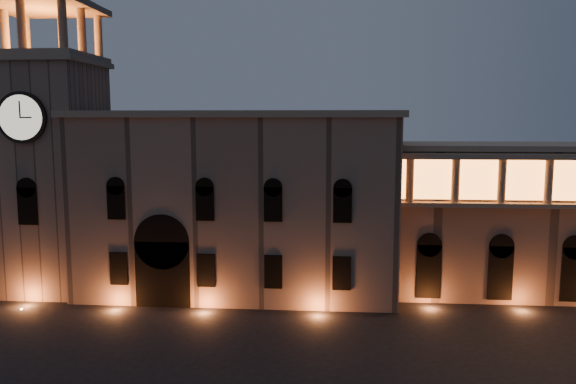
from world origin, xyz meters
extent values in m
cube|color=#7E6352|center=(-2.00, 22.00, 8.50)|extent=(30.00, 12.00, 17.00)
cube|color=gray|center=(-2.00, 22.00, 17.30)|extent=(30.80, 12.80, 0.60)
cube|color=black|center=(-8.00, 16.60, 3.00)|extent=(5.00, 1.40, 6.00)
cylinder|color=black|center=(-8.00, 16.60, 6.00)|extent=(5.00, 1.40, 5.00)
cube|color=orange|center=(-8.00, 16.40, 2.80)|extent=(4.20, 0.20, 5.00)
cube|color=#7E6352|center=(-20.50, 21.00, 11.00)|extent=(9.00, 9.00, 22.00)
cube|color=gray|center=(-20.50, 21.00, 22.25)|extent=(9.80, 9.80, 0.50)
cylinder|color=black|center=(-20.50, 16.32, 17.00)|extent=(4.60, 0.35, 4.60)
cylinder|color=beige|center=(-20.50, 16.18, 17.00)|extent=(4.00, 0.12, 4.00)
cube|color=gray|center=(-20.50, 21.00, 22.75)|extent=(9.40, 9.40, 0.50)
cube|color=orange|center=(-20.50, 21.00, 23.05)|extent=(6.80, 6.80, 0.15)
cylinder|color=gray|center=(-20.50, 17.20, 25.10)|extent=(0.76, 0.76, 4.20)
cylinder|color=gray|center=(-16.70, 17.20, 25.10)|extent=(0.76, 0.76, 4.20)
cylinder|color=gray|center=(-24.30, 24.80, 25.10)|extent=(0.76, 0.76, 4.20)
cylinder|color=gray|center=(-20.50, 24.80, 25.10)|extent=(0.76, 0.76, 4.20)
cylinder|color=gray|center=(-16.70, 24.80, 25.10)|extent=(0.76, 0.76, 4.20)
cylinder|color=gray|center=(-24.30, 21.00, 25.10)|extent=(0.76, 0.76, 4.20)
cylinder|color=gray|center=(-16.70, 21.00, 25.10)|extent=(0.76, 0.76, 4.20)
cube|color=gray|center=(-20.50, 21.00, 27.50)|extent=(9.80, 9.80, 0.60)
cylinder|color=gray|center=(14.00, 18.50, 11.50)|extent=(0.70, 0.70, 4.00)
cylinder|color=gray|center=(18.00, 18.50, 11.50)|extent=(0.70, 0.70, 4.00)
cylinder|color=gray|center=(22.00, 18.50, 11.50)|extent=(0.70, 0.70, 4.00)
cylinder|color=gray|center=(26.00, 18.50, 11.50)|extent=(0.70, 0.70, 4.00)
camera|label=1|loc=(7.09, -31.88, 16.87)|focal=35.00mm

